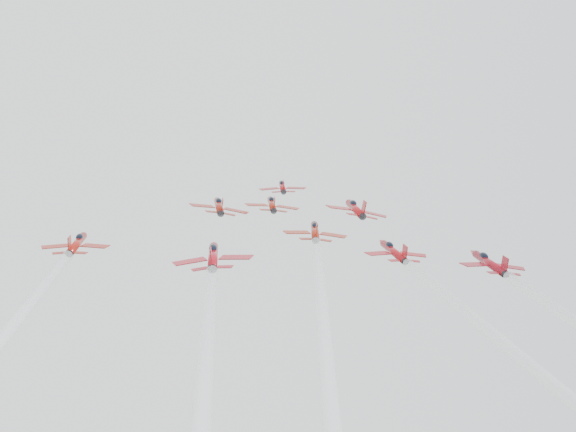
{
  "coord_description": "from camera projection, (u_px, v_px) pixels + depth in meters",
  "views": [
    {
      "loc": [
        -11.16,
        -111.56,
        111.47
      ],
      "look_at": [
        0.0,
        2.0,
        155.86
      ],
      "focal_mm": 50.0,
      "sensor_mm": 36.0,
      "label": 1
    }
  ],
  "objects": [
    {
      "name": "jet_lead",
      "position": [
        282.0,
        187.0,
        149.72
      ],
      "size": [
        8.8,
        11.06,
        7.73
      ],
      "rotation": [
        0.59,
        -0.05,
        -0.07
      ],
      "color": "#A20F12"
    },
    {
      "name": "jet_row2_left",
      "position": [
        219.0,
        206.0,
        129.41
      ],
      "size": [
        9.63,
        12.11,
        8.46
      ],
      "rotation": [
        0.59,
        0.07,
        0.12
      ],
      "color": "maroon"
    },
    {
      "name": "jet_row2_center",
      "position": [
        272.0,
        204.0,
        133.25
      ],
      "size": [
        9.08,
        11.41,
        7.98
      ],
      "rotation": [
        0.59,
        0.04,
        0.02
      ],
      "color": "#A01F0F"
    },
    {
      "name": "jet_row2_right",
      "position": [
        355.0,
        208.0,
        133.37
      ],
      "size": [
        10.52,
        13.21,
        9.24
      ],
      "rotation": [
        0.59,
        0.1,
        0.12
      ],
      "color": "#AC1014"
    },
    {
      "name": "jet_center",
      "position": [
        371.0,
        348.0,
        72.1
      ],
      "size": [
        9.25,
        84.35,
        56.68
      ],
      "rotation": [
        0.59,
        0.07,
        -0.07
      ],
      "color": "#A5210F"
    },
    {
      "name": "jet_rear_right",
      "position": [
        498.0,
        380.0,
        66.57
      ],
      "size": [
        8.54,
        77.87,
        52.33
      ],
      "rotation": [
        0.59,
        -0.04,
        0.11
      ],
      "color": "#A81016"
    }
  ]
}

